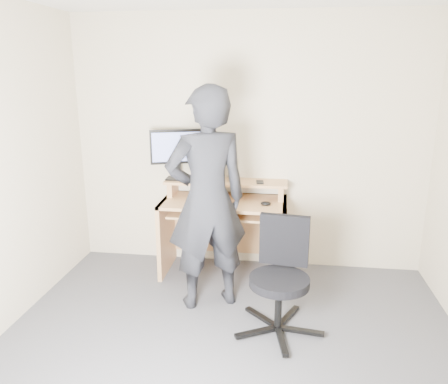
% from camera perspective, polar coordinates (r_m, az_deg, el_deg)
% --- Properties ---
extents(ground, '(3.50, 3.50, 0.00)m').
position_cam_1_polar(ground, '(3.22, 0.03, -21.92)').
color(ground, '#4F4E53').
rests_on(ground, ground).
extents(back_wall, '(3.50, 0.02, 2.50)m').
position_cam_1_polar(back_wall, '(4.35, 3.16, 6.22)').
color(back_wall, beige).
rests_on(back_wall, ground).
extents(desk, '(1.20, 0.60, 0.91)m').
position_cam_1_polar(desk, '(4.33, 0.13, -3.41)').
color(desk, tan).
rests_on(desk, ground).
extents(monitor, '(0.51, 0.21, 0.50)m').
position_cam_1_polar(monitor, '(4.31, -6.14, 5.50)').
color(monitor, black).
rests_on(monitor, desk).
extents(external_drive, '(0.11, 0.14, 0.20)m').
position_cam_1_polar(external_drive, '(4.30, -1.02, 2.88)').
color(external_drive, black).
rests_on(external_drive, desk).
extents(travel_mug, '(0.08, 0.08, 0.18)m').
position_cam_1_polar(travel_mug, '(4.25, 1.15, 2.60)').
color(travel_mug, silver).
rests_on(travel_mug, desk).
extents(smartphone, '(0.08, 0.14, 0.01)m').
position_cam_1_polar(smartphone, '(4.24, 4.72, 1.30)').
color(smartphone, black).
rests_on(smartphone, desk).
extents(charger, '(0.05, 0.05, 0.03)m').
position_cam_1_polar(charger, '(4.24, -3.61, 1.53)').
color(charger, black).
rests_on(charger, desk).
extents(headphones, '(0.19, 0.19, 0.06)m').
position_cam_1_polar(headphones, '(4.39, -2.30, 1.88)').
color(headphones, silver).
rests_on(headphones, desk).
extents(keyboard, '(0.48, 0.24, 0.03)m').
position_cam_1_polar(keyboard, '(4.15, -1.75, -2.54)').
color(keyboard, black).
rests_on(keyboard, desk).
extents(mouse, '(0.11, 0.08, 0.04)m').
position_cam_1_polar(mouse, '(4.06, 5.49, -1.51)').
color(mouse, black).
rests_on(mouse, desk).
extents(office_chair, '(0.68, 0.69, 0.87)m').
position_cam_1_polar(office_chair, '(3.41, 7.43, -10.32)').
color(office_chair, black).
rests_on(office_chair, ground).
extents(person, '(0.80, 0.69, 1.86)m').
position_cam_1_polar(person, '(3.58, -2.23, -1.08)').
color(person, black).
rests_on(person, ground).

